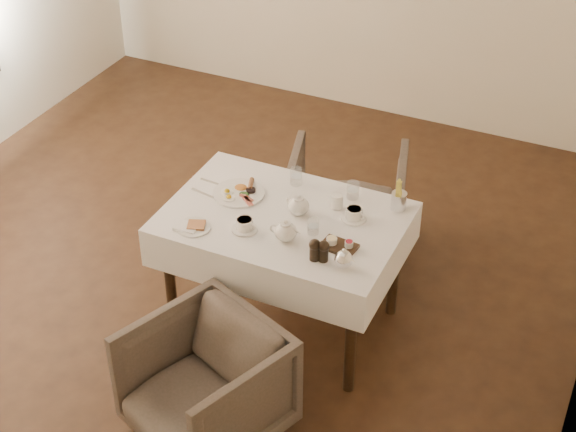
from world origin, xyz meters
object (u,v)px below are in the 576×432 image
at_px(breakfast_plate, 240,192).
at_px(teapot_centre, 299,205).
at_px(armchair_far, 346,204).
at_px(armchair_near, 206,385).
at_px(table, 284,234).

relative_size(breakfast_plate, teapot_centre, 1.85).
bearing_deg(breakfast_plate, armchair_far, 67.66).
bearing_deg(teapot_centre, breakfast_plate, -170.76).
bearing_deg(teapot_centre, armchair_near, -78.67).
distance_m(armchair_far, breakfast_plate, 0.92).
height_order(armchair_far, teapot_centre, teapot_centre).
bearing_deg(teapot_centre, table, -128.38).
bearing_deg(table, breakfast_plate, 163.88).
relative_size(armchair_near, armchair_far, 0.94).
xyz_separation_m(armchair_near, breakfast_plate, (-0.31, 0.99, 0.45)).
distance_m(table, teapot_centre, 0.20).
relative_size(table, armchair_near, 1.85).
relative_size(armchair_far, teapot_centre, 4.70).
bearing_deg(armchair_near, teapot_centre, 107.52).
distance_m(table, armchair_far, 0.87).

